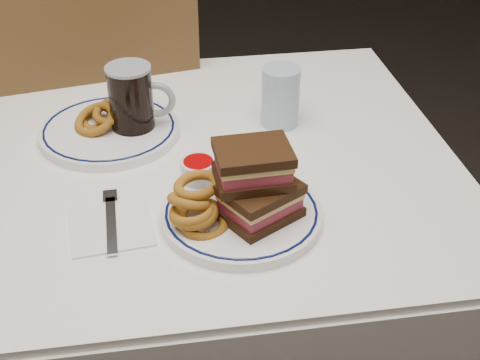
{
  "coord_description": "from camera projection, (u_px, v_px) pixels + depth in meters",
  "views": [
    {
      "loc": [
        0.08,
        -1.04,
        1.41
      ],
      "look_at": [
        0.21,
        -0.18,
        0.81
      ],
      "focal_mm": 50.0,
      "sensor_mm": 36.0,
      "label": 1
    }
  ],
  "objects": [
    {
      "name": "onion_rings_main",
      "position": [
        196.0,
        207.0,
        1.03
      ],
      "size": [
        0.1,
        0.12,
        0.08
      ],
      "color": "brown",
      "rests_on": "main_plate"
    },
    {
      "name": "chair_far",
      "position": [
        105.0,
        140.0,
        1.72
      ],
      "size": [
        0.51,
        0.51,
        0.96
      ],
      "color": "#4B3118",
      "rests_on": "floor"
    },
    {
      "name": "ketchup_ramekin",
      "position": [
        198.0,
        169.0,
        1.13
      ],
      "size": [
        0.06,
        0.06,
        0.04
      ],
      "color": "silver",
      "rests_on": "main_plate"
    },
    {
      "name": "far_plate",
      "position": [
        109.0,
        130.0,
        1.29
      ],
      "size": [
        0.27,
        0.27,
        0.02
      ],
      "color": "white",
      "rests_on": "dining_table"
    },
    {
      "name": "napkin_fork",
      "position": [
        112.0,
        225.0,
        1.06
      ],
      "size": [
        0.14,
        0.17,
        0.01
      ],
      "color": "white",
      "rests_on": "dining_table"
    },
    {
      "name": "beer_mug",
      "position": [
        133.0,
        101.0,
        1.26
      ],
      "size": [
        0.13,
        0.09,
        0.14
      ],
      "color": "black",
      "rests_on": "dining_table"
    },
    {
      "name": "reuben_sandwich",
      "position": [
        257.0,
        183.0,
        1.02
      ],
      "size": [
        0.14,
        0.14,
        0.12
      ],
      "color": "black",
      "rests_on": "main_plate"
    },
    {
      "name": "main_plate",
      "position": [
        241.0,
        214.0,
        1.07
      ],
      "size": [
        0.26,
        0.26,
        0.02
      ],
      "color": "white",
      "rests_on": "dining_table"
    },
    {
      "name": "onion_rings_far",
      "position": [
        102.0,
        116.0,
        1.28
      ],
      "size": [
        0.12,
        0.1,
        0.07
      ],
      "color": "brown",
      "rests_on": "far_plate"
    },
    {
      "name": "dining_table",
      "position": [
        117.0,
        209.0,
        1.27
      ],
      "size": [
        1.27,
        0.87,
        0.75
      ],
      "color": "white",
      "rests_on": "floor"
    },
    {
      "name": "water_glass",
      "position": [
        280.0,
        96.0,
        1.3
      ],
      "size": [
        0.07,
        0.07,
        0.12
      ],
      "primitive_type": "cylinder",
      "color": "#A5BFD5",
      "rests_on": "dining_table"
    }
  ]
}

